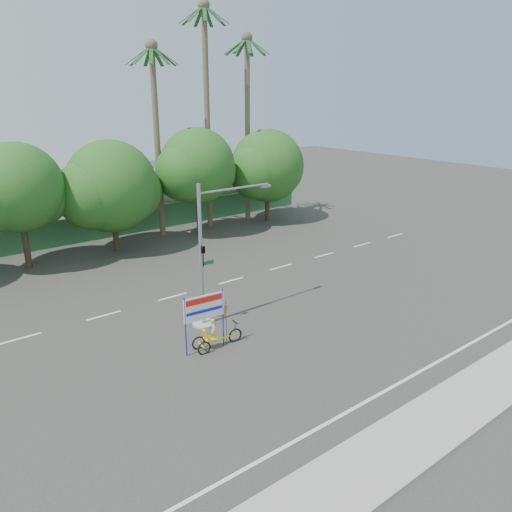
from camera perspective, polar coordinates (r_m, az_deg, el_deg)
ground at (r=23.51m, az=4.54°, el=-9.53°), size 120.00×120.00×0.00m
sidewalk_near at (r=19.50m, az=20.26°, el=-17.02°), size 50.00×2.40×0.12m
fence at (r=40.57m, az=-16.36°, el=3.43°), size 38.00×0.08×2.00m
building_right at (r=47.66m, az=-9.59°, el=7.08°), size 14.00×8.00×3.60m
tree_left at (r=34.44m, az=-25.64°, el=6.71°), size 6.66×5.60×8.07m
tree_center at (r=36.27m, az=-16.28°, el=7.34°), size 7.62×6.40×7.85m
tree_right at (r=39.23m, az=-6.78°, el=9.89°), size 6.90×5.80×8.36m
tree_far_right at (r=43.32m, az=1.27°, el=10.02°), size 7.38×6.20×7.94m
palm_tall at (r=41.16m, az=-5.67°, el=17.63°), size 3.73×3.79×17.45m
palm_mid at (r=43.47m, az=-1.00°, el=16.35°), size 3.73×3.79×15.45m
palm_short at (r=38.98m, az=-11.37°, el=14.97°), size 3.73×3.79×14.45m
traffic_signal at (r=24.00m, az=-5.62°, el=-1.33°), size 4.72×1.10×7.00m
trike_billboard at (r=22.29m, az=-5.24°, el=-7.97°), size 2.83×0.75×2.78m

